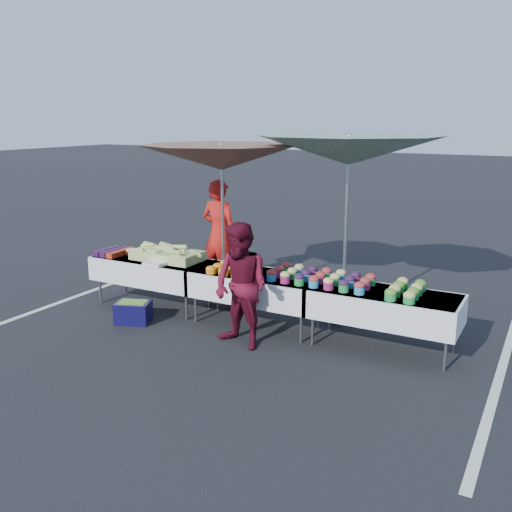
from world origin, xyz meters
The scene contains 17 objects.
ground centered at (0.00, 0.00, 0.00)m, with size 80.00×80.00×0.00m, color black.
stripe_left centered at (-3.20, 0.00, 0.00)m, with size 0.10×5.00×0.00m, color silver.
stripe_right centered at (3.20, 0.00, 0.00)m, with size 0.10×5.00×0.00m, color silver.
table_left centered at (-1.80, 0.00, 0.58)m, with size 1.86×0.81×0.75m.
table_center centered at (0.00, 0.00, 0.58)m, with size 1.86×0.81×0.75m.
table_right centered at (1.80, 0.00, 0.58)m, with size 1.86×0.81×0.75m.
berry_punnets centered at (-2.51, -0.06, 0.79)m, with size 0.40×0.54×0.08m.
corn_pile centered at (-1.56, 0.04, 0.84)m, with size 1.16×0.57×0.26m.
plastic_bags centered at (-1.50, -0.30, 0.78)m, with size 0.30×0.25×0.05m, color white.
carrot_bowls centered at (-0.35, -0.01, 0.80)m, with size 0.55×0.69×0.11m.
potato_cups centered at (0.95, 0.00, 0.83)m, with size 1.34×0.58×0.16m.
bean_baskets centered at (2.06, -0.01, 0.82)m, with size 0.36×0.68×0.15m.
vendor centered at (-1.47, 1.40, 0.92)m, with size 0.67×0.44×1.84m, color red.
customer centered at (0.20, -0.75, 0.80)m, with size 0.78×0.60×1.60m, color #580D20.
umbrella_left centered at (-0.86, 0.53, 2.25)m, with size 2.59×2.59×2.49m.
umbrella_right centered at (0.99, 0.80, 2.39)m, with size 3.24×3.24×2.64m.
storage_bin centered at (-1.58, -0.74, 0.16)m, with size 0.56×0.49×0.31m.
Camera 1 is at (3.61, -6.64, 2.85)m, focal length 40.00 mm.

